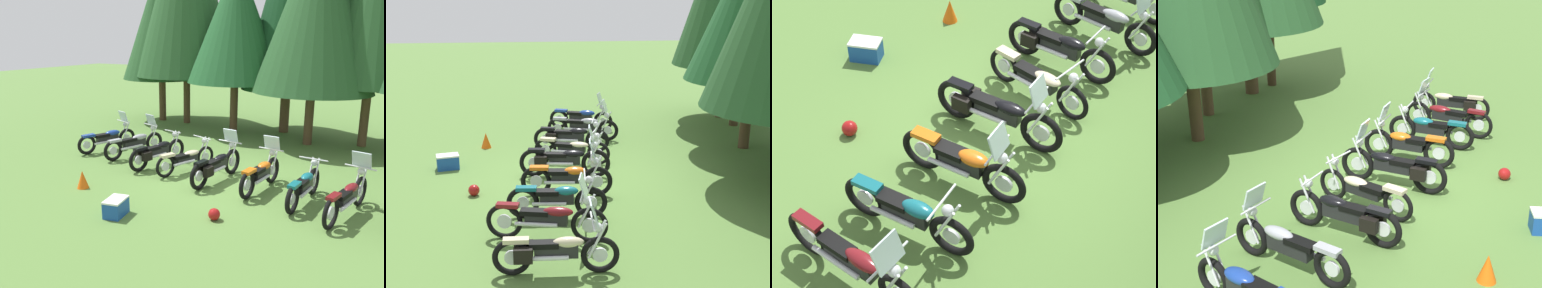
% 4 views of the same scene
% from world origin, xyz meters
% --- Properties ---
extents(ground_plane, '(80.00, 80.00, 0.00)m').
position_xyz_m(ground_plane, '(0.00, 0.00, 0.00)').
color(ground_plane, '#547A38').
extents(motorcycle_1, '(0.99, 2.31, 1.36)m').
position_xyz_m(motorcycle_1, '(-3.58, 0.80, 0.47)').
color(motorcycle_1, black).
rests_on(motorcycle_1, ground_plane).
extents(motorcycle_2, '(0.89, 2.29, 1.02)m').
position_xyz_m(motorcycle_2, '(-2.30, 0.21, 0.46)').
color(motorcycle_2, black).
rests_on(motorcycle_2, ground_plane).
extents(motorcycle_3, '(1.02, 2.12, 0.98)m').
position_xyz_m(motorcycle_3, '(-1.21, 0.16, 0.43)').
color(motorcycle_3, black).
rests_on(motorcycle_3, ground_plane).
extents(motorcycle_4, '(0.83, 2.39, 1.39)m').
position_xyz_m(motorcycle_4, '(-0.06, -0.18, 0.48)').
color(motorcycle_4, black).
rests_on(motorcycle_4, ground_plane).
extents(motorcycle_5, '(0.72, 2.19, 1.38)m').
position_xyz_m(motorcycle_5, '(1.27, -0.21, 0.48)').
color(motorcycle_5, black).
rests_on(motorcycle_5, ground_plane).
extents(motorcycle_6, '(0.73, 2.17, 1.01)m').
position_xyz_m(motorcycle_6, '(2.48, -0.55, 0.45)').
color(motorcycle_6, black).
rests_on(motorcycle_6, ground_plane).
extents(motorcycle_7, '(0.83, 2.37, 1.37)m').
position_xyz_m(motorcycle_7, '(3.51, -0.81, 0.48)').
color(motorcycle_7, black).
rests_on(motorcycle_7, ground_plane).
extents(motorcycle_8, '(0.76, 2.19, 1.35)m').
position_xyz_m(motorcycle_8, '(4.75, -0.78, 0.45)').
color(motorcycle_8, black).
rests_on(motorcycle_8, ground_plane).
extents(traffic_cone, '(0.32, 0.32, 0.48)m').
position_xyz_m(traffic_cone, '(-2.99, -2.37, 0.24)').
color(traffic_cone, '#EA590F').
rests_on(traffic_cone, ground_plane).
extents(dropped_helmet, '(0.27, 0.27, 0.27)m').
position_xyz_m(dropped_helmet, '(0.98, -2.44, 0.14)').
color(dropped_helmet, maroon).
rests_on(dropped_helmet, ground_plane).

